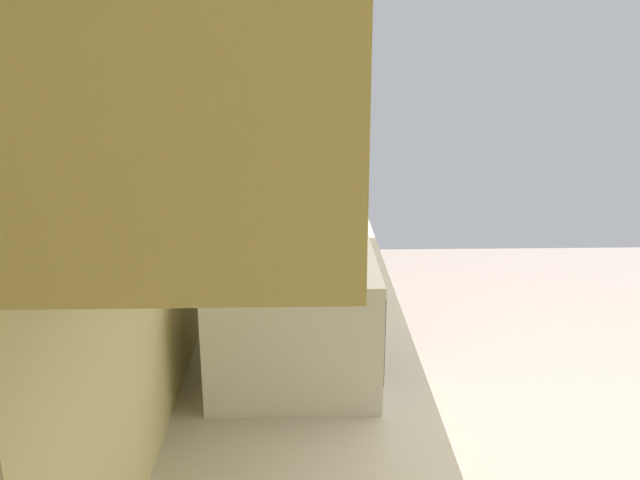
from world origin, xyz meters
TOP-DOWN VIEW (x-y plane):
  - wall_back at (0.00, 1.66)m, footprint 4.44×0.12m
  - oven_range at (1.70, 1.29)m, footprint 0.59×0.65m
  - microwave at (-0.35, 1.33)m, footprint 0.52×0.41m
  - bowl at (0.79, 1.22)m, footprint 0.14×0.14m
  - kettle at (0.33, 1.22)m, footprint 0.21×0.16m

SIDE VIEW (x-z plane):
  - oven_range at x=1.70m, z-range -0.07..1.03m
  - bowl at x=0.79m, z-range 0.93..0.99m
  - kettle at x=0.33m, z-range 0.92..1.06m
  - microwave at x=-0.35m, z-range 0.93..1.24m
  - wall_back at x=0.00m, z-range 0.00..2.81m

